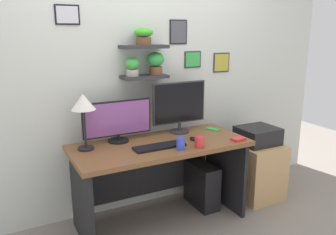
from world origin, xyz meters
name	(u,v)px	position (x,y,z in m)	size (l,w,h in m)	color
ground_plane	(161,221)	(0.00, 0.00, 0.00)	(8.00, 8.00, 0.00)	gray
back_wall_assembly	(139,68)	(0.00, 0.44, 1.35)	(4.40, 0.24, 2.70)	silver
desk	(158,164)	(0.00, 0.05, 0.54)	(1.53, 0.68, 0.75)	brown
monitor_left	(117,120)	(-0.31, 0.22, 0.94)	(0.62, 0.18, 0.36)	black
monitor_right	(179,105)	(0.31, 0.22, 1.01)	(0.54, 0.18, 0.48)	#2D2D33
keyboard	(159,146)	(-0.06, -0.10, 0.76)	(0.44, 0.14, 0.02)	black
computer_mouse	(193,139)	(0.29, -0.07, 0.77)	(0.06, 0.09, 0.03)	black
desk_lamp	(83,106)	(-0.61, 0.13, 1.12)	(0.19, 0.19, 0.46)	black
cell_phone	(213,129)	(0.64, 0.13, 0.76)	(0.07, 0.14, 0.01)	green
coffee_mug	(199,142)	(0.24, -0.25, 0.80)	(0.08, 0.08, 0.09)	red
pen_cup	(181,144)	(0.07, -0.22, 0.80)	(0.07, 0.07, 0.10)	blue
scissors_tray	(238,139)	(0.64, -0.25, 0.76)	(0.12, 0.08, 0.02)	red
drawer_cabinet	(255,170)	(1.10, 0.00, 0.29)	(0.44, 0.50, 0.58)	tan
printer	(258,136)	(1.10, 0.00, 0.66)	(0.38, 0.34, 0.17)	black
computer_tower_right	(202,185)	(0.49, 0.09, 0.22)	(0.18, 0.40, 0.43)	black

